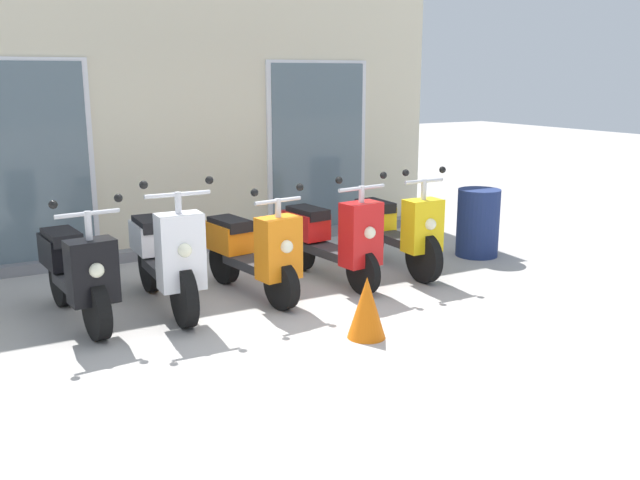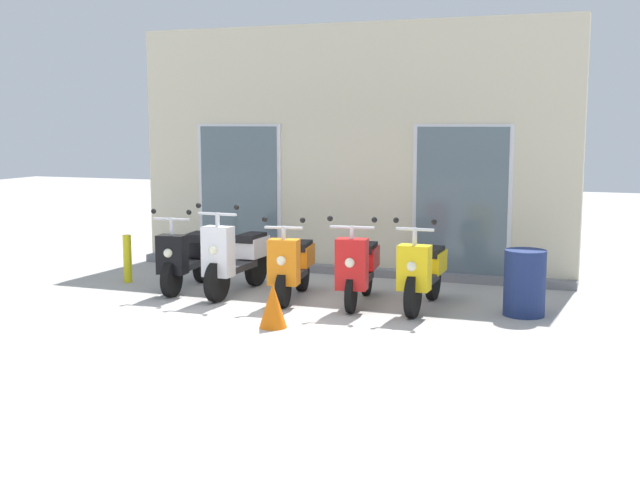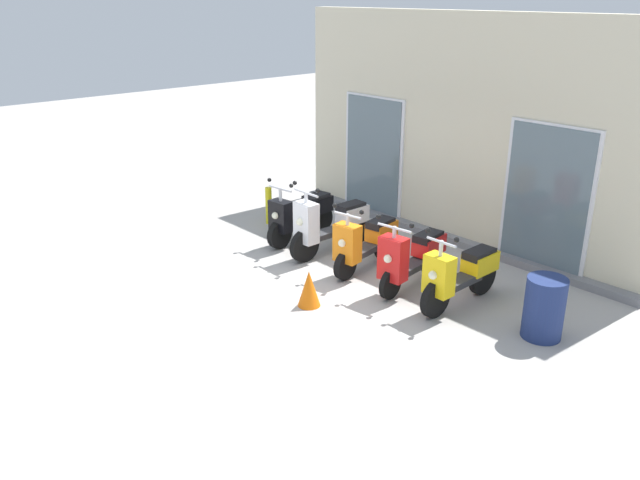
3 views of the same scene
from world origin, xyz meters
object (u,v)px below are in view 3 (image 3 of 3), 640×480
trash_bin (544,308)px  scooter_orange (365,242)px  scooter_white (330,225)px  scooter_red (411,256)px  scooter_black (301,215)px  scooter_yellow (460,274)px  curb_bollard (269,206)px  traffic_cone (309,288)px

trash_bin → scooter_orange: bearing=-177.6°
scooter_white → scooter_red: 1.76m
scooter_black → scooter_orange: size_ratio=1.03×
scooter_white → scooter_yellow: bearing=0.9°
scooter_orange → trash_bin: size_ratio=1.86×
scooter_black → trash_bin: 4.61m
curb_bollard → scooter_orange: bearing=-4.2°
scooter_yellow → trash_bin: (1.24, 0.05, -0.07)m
scooter_black → trash_bin: scooter_black is taller
scooter_black → curb_bollard: bearing=173.5°
scooter_white → scooter_red: bearing=-0.5°
scooter_orange → scooter_red: size_ratio=0.98×
scooter_yellow → traffic_cone: bearing=-131.6°
scooter_red → traffic_cone: (-0.55, -1.50, -0.23)m
trash_bin → curb_bollard: trash_bin is taller
scooter_black → scooter_yellow: 3.37m
scooter_white → trash_bin: scooter_white is taller
scooter_red → traffic_cone: 1.61m
scooter_black → curb_bollard: scooter_black is taller
scooter_orange → trash_bin: 2.99m
traffic_cone → scooter_black: bearing=142.0°
scooter_yellow → scooter_red: bearing=-176.2°
scooter_red → curb_bollard: 3.61m
scooter_orange → traffic_cone: 1.54m
scooter_black → curb_bollard: (-1.07, 0.12, -0.11)m
scooter_orange → scooter_yellow: bearing=2.3°
scooter_red → curb_bollard: (-3.61, 0.18, -0.14)m
scooter_black → scooter_red: scooter_red is taller
scooter_red → curb_bollard: size_ratio=2.19×
scooter_black → scooter_white: size_ratio=0.91×
scooter_orange → traffic_cone: size_ratio=2.88×
scooter_white → scooter_black: bearing=176.9°
scooter_white → trash_bin: (3.83, 0.09, -0.10)m
scooter_white → scooter_orange: 0.85m
scooter_white → traffic_cone: scooter_white is taller
scooter_yellow → trash_bin: bearing=2.5°
scooter_red → scooter_yellow: 0.84m
scooter_white → scooter_red: (1.76, -0.01, -0.01)m
trash_bin → traffic_cone: trash_bin is taller
scooter_black → curb_bollard: size_ratio=2.21×
scooter_orange → scooter_red: (0.91, 0.02, 0.03)m
scooter_white → traffic_cone: 1.96m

